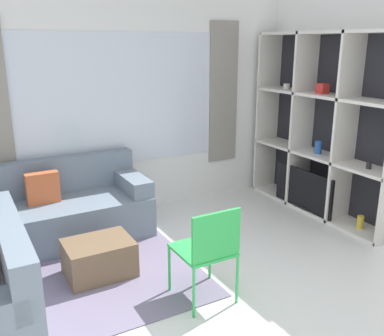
# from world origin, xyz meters

# --- Properties ---
(ground_plane) EXTENTS (16.00, 16.00, 0.00)m
(ground_plane) POSITION_xyz_m (0.00, 0.00, 0.00)
(ground_plane) COLOR silver
(wall_back) EXTENTS (5.97, 0.11, 2.70)m
(wall_back) POSITION_xyz_m (0.00, 2.72, 1.36)
(wall_back) COLOR white
(wall_back) RESTS_ON ground_plane
(wall_right) EXTENTS (0.07, 3.89, 2.70)m
(wall_right) POSITION_xyz_m (2.42, 1.34, 1.35)
(wall_right) COLOR white
(wall_right) RESTS_ON ground_plane
(area_rug) EXTENTS (2.60, 1.91, 0.01)m
(area_rug) POSITION_xyz_m (-1.20, 1.32, 0.01)
(area_rug) COLOR slate
(area_rug) RESTS_ON ground_plane
(shelving_unit) EXTENTS (0.40, 2.19, 2.26)m
(shelving_unit) POSITION_xyz_m (2.22, 1.47, 1.08)
(shelving_unit) COLOR #232328
(shelving_unit) RESTS_ON ground_plane
(couch_main) EXTENTS (1.88, 0.85, 0.87)m
(couch_main) POSITION_xyz_m (-0.91, 2.25, 0.32)
(couch_main) COLOR slate
(couch_main) RESTS_ON ground_plane
(ottoman) EXTENTS (0.62, 0.47, 0.35)m
(ottoman) POSITION_xyz_m (-0.79, 1.28, 0.17)
(ottoman) COLOR brown
(ottoman) RESTS_ON ground_plane
(folding_chair) EXTENTS (0.44, 0.46, 0.86)m
(folding_chair) POSITION_xyz_m (-0.13, 0.40, 0.52)
(folding_chair) COLOR green
(folding_chair) RESTS_ON ground_plane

